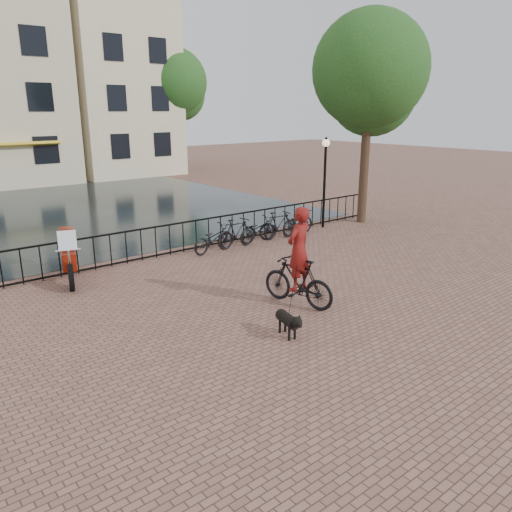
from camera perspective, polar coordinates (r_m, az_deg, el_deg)
ground at (r=10.25m, az=10.83°, el=-10.17°), size 100.00×100.00×0.00m
canal_water at (r=24.58m, az=-21.66°, el=4.65°), size 20.00×20.00×0.00m
railing at (r=16.03m, az=-11.38°, el=1.54°), size 20.00×0.05×1.02m
canal_house_right at (r=39.10m, az=-16.47°, el=18.93°), size 7.00×9.00×13.30m
tree_near_right at (r=20.98m, az=12.92°, el=19.99°), size 4.48×4.48×8.24m
tree_far_right at (r=38.00m, az=-9.42°, el=18.99°), size 4.76×4.76×8.76m
lamp_post at (r=19.73m, az=7.90°, el=10.02°), size 0.30×0.30×3.45m
cyclist at (r=11.80m, az=4.87°, el=-0.76°), size 0.99×2.12×2.80m
dog at (r=10.42m, az=3.61°, el=-7.62°), size 0.48×0.93×0.60m
motorcycle at (r=14.48m, az=-20.65°, el=0.52°), size 1.24×2.39×1.66m
parked_bike_0 at (r=16.44m, az=-4.84°, el=1.99°), size 1.79×0.85×0.90m
parked_bike_1 at (r=16.97m, az=-2.20°, el=2.67°), size 1.69×0.56×1.00m
parked_bike_2 at (r=17.55m, az=0.28°, el=2.98°), size 1.75×0.71×0.90m
parked_bike_3 at (r=18.14m, az=2.60°, el=3.57°), size 1.71×0.68×1.00m
parked_bike_4 at (r=18.78m, az=4.76°, el=3.83°), size 1.78×0.84×0.90m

